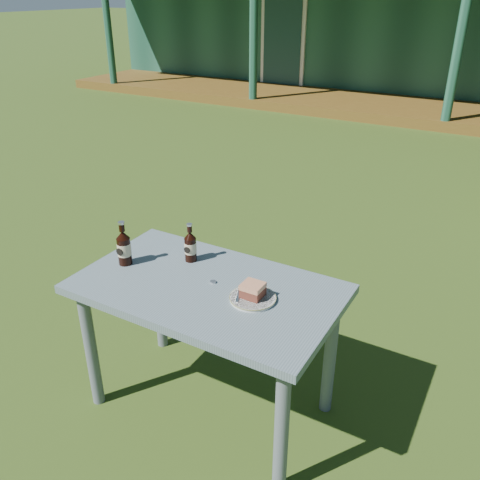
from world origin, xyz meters
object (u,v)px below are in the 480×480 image
Objects in this scene: plate at (253,298)px; cake_slice at (253,290)px; cafe_table at (208,304)px; cola_bottle_near at (190,246)px; cola_bottle_far at (124,247)px.

cake_slice reaches higher than plate.
plate is at bearing -0.09° from cafe_table.
cola_bottle_near is (-0.44, 0.16, 0.07)m from plate.
cake_slice reaches higher than cafe_table.
plate is 0.04m from cake_slice.
cafe_table is 5.36× the size of cola_bottle_far.
plate is at bearing -52.73° from cake_slice.
cola_bottle_near is 0.89× the size of cola_bottle_far.
cola_bottle_far is at bearing -177.19° from cake_slice.
cola_bottle_far is (-0.26, -0.19, 0.01)m from cola_bottle_near.
plate is 0.47m from cola_bottle_near.
cafe_table is 0.28m from cake_slice.
cola_bottle_far reaches higher than plate.
cola_bottle_near is at bearing 160.47° from cake_slice.
cafe_table is 5.88× the size of plate.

